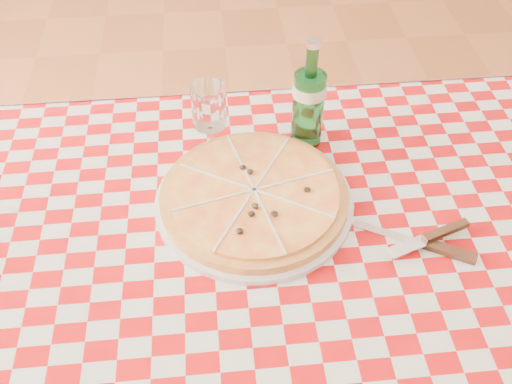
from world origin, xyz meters
The scene contains 6 objects.
dining_table centered at (0.00, 0.00, 0.66)m, with size 1.20×0.80×0.75m.
tablecloth centered at (0.00, 0.00, 0.75)m, with size 1.30×0.90×0.01m, color #98090B.
pizza_plate centered at (-0.02, 0.09, 0.78)m, with size 0.38×0.38×0.05m, color #C58441, non-canonical shape.
water_bottle centered at (0.11, 0.26, 0.88)m, with size 0.07×0.07×0.24m, color #186227, non-canonical shape.
wine_glass centered at (-0.09, 0.23, 0.84)m, with size 0.07×0.07×0.17m, color white, non-canonical shape.
cutlery centered at (0.27, -0.04, 0.77)m, with size 0.24×0.20×0.03m, color silver, non-canonical shape.
Camera 1 is at (-0.09, -0.65, 1.56)m, focal length 40.00 mm.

